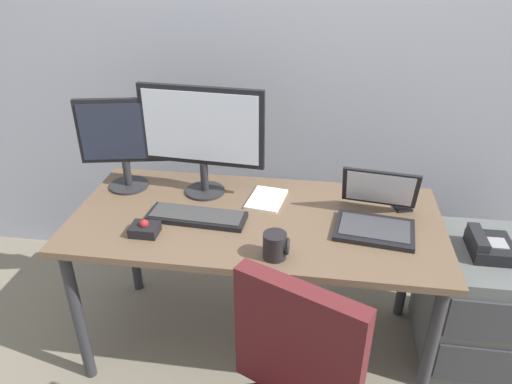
{
  "coord_description": "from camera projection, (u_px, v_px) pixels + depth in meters",
  "views": [
    {
      "loc": [
        0.25,
        -1.7,
        1.79
      ],
      "look_at": [
        0.0,
        0.0,
        0.84
      ],
      "focal_mm": 33.54,
      "sensor_mm": 36.0,
      "label": 1
    }
  ],
  "objects": [
    {
      "name": "laptop",
      "position": [
        376.0,
        214.0,
        1.94
      ],
      "size": [
        0.35,
        0.36,
        0.22
      ],
      "color": "black",
      "rests_on": "desk"
    },
    {
      "name": "back_wall",
      "position": [
        277.0,
        20.0,
        2.31
      ],
      "size": [
        6.0,
        0.1,
        2.8
      ],
      "primitive_type": "cube",
      "color": "#9A9DAB",
      "rests_on": "ground"
    },
    {
      "name": "monitor_main",
      "position": [
        202.0,
        132.0,
        2.06
      ],
      "size": [
        0.55,
        0.18,
        0.5
      ],
      "color": "#262628",
      "rests_on": "desk"
    },
    {
      "name": "desk",
      "position": [
        256.0,
        232.0,
        2.05
      ],
      "size": [
        1.55,
        0.73,
        0.72
      ],
      "color": "brown",
      "rests_on": "ground"
    },
    {
      "name": "desk_phone",
      "position": [
        489.0,
        246.0,
        2.01
      ],
      "size": [
        0.17,
        0.2,
        0.09
      ],
      "color": "black",
      "rests_on": "file_cabinet"
    },
    {
      "name": "coffee_mug",
      "position": [
        275.0,
        246.0,
        1.75
      ],
      "size": [
        0.1,
        0.09,
        0.1
      ],
      "color": "black",
      "rests_on": "desk"
    },
    {
      "name": "ground_plane",
      "position": [
        256.0,
        341.0,
        2.36
      ],
      "size": [
        8.0,
        8.0,
        0.0
      ],
      "primitive_type": "plane",
      "color": "#726A5A"
    },
    {
      "name": "cell_phone",
      "position": [
        399.0,
        203.0,
        2.11
      ],
      "size": [
        0.11,
        0.16,
        0.01
      ],
      "primitive_type": "cube",
      "rotation": [
        0.0,
        0.0,
        0.31
      ],
      "color": "black",
      "rests_on": "desk"
    },
    {
      "name": "trackball_mouse",
      "position": [
        145.0,
        229.0,
        1.89
      ],
      "size": [
        0.11,
        0.09,
        0.07
      ],
      "color": "black",
      "rests_on": "desk"
    },
    {
      "name": "monitor_side",
      "position": [
        122.0,
        139.0,
        2.14
      ],
      "size": [
        0.38,
        0.18,
        0.43
      ],
      "color": "#262628",
      "rests_on": "desk"
    },
    {
      "name": "paper_notepad",
      "position": [
        267.0,
        199.0,
        2.14
      ],
      "size": [
        0.18,
        0.23,
        0.01
      ],
      "primitive_type": "cube",
      "rotation": [
        0.0,
        0.0,
        -0.15
      ],
      "color": "white",
      "rests_on": "desk"
    },
    {
      "name": "file_cabinet",
      "position": [
        473.0,
        303.0,
        2.18
      ],
      "size": [
        0.42,
        0.53,
        0.58
      ],
      "color": "#585C5B",
      "rests_on": "ground"
    },
    {
      "name": "keyboard",
      "position": [
        197.0,
        216.0,
        1.99
      ],
      "size": [
        0.42,
        0.16,
        0.03
      ],
      "color": "black",
      "rests_on": "desk"
    }
  ]
}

